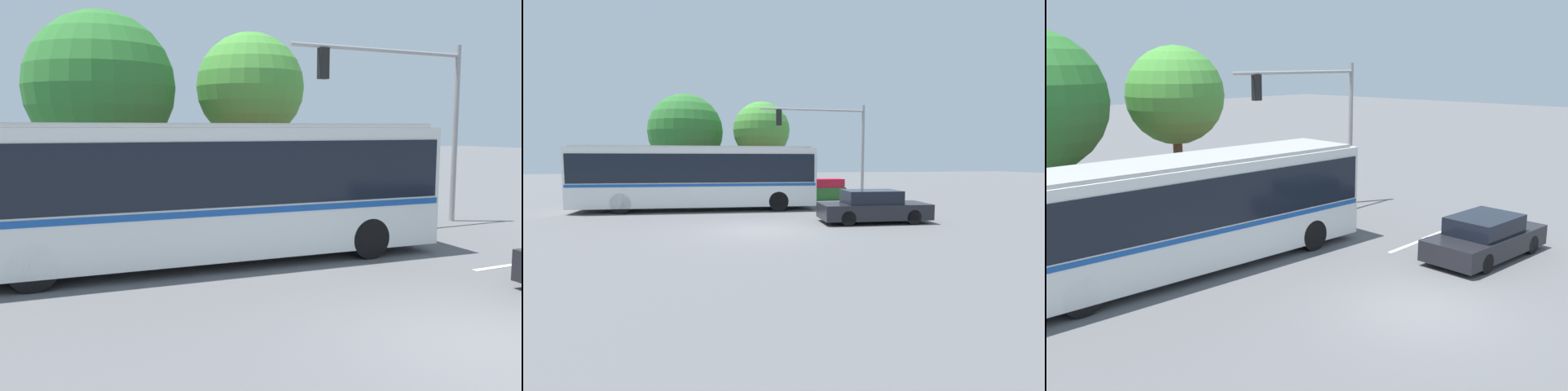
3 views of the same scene
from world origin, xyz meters
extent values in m
plane|color=#5B5B5E|center=(0.00, 0.00, 0.00)|extent=(140.00, 140.00, 0.00)
cube|color=silver|center=(-2.29, 6.64, 1.72)|extent=(12.25, 3.28, 2.94)
cube|color=black|center=(-2.29, 6.64, 2.19)|extent=(12.01, 3.30, 1.41)
cube|color=#194C9E|center=(-2.29, 6.64, 1.37)|extent=(12.13, 3.30, 0.14)
cube|color=black|center=(3.78, 6.25, 2.07)|extent=(0.20, 2.13, 1.64)
cube|color=#9D9D99|center=(-2.29, 6.64, 3.24)|extent=(11.75, 3.05, 0.10)
cylinder|color=black|center=(1.89, 7.47, 0.50)|extent=(1.02, 0.36, 1.00)
cylinder|color=black|center=(1.75, 5.27, 0.50)|extent=(1.02, 0.36, 1.00)
cylinder|color=black|center=(-5.72, 7.96, 0.50)|extent=(1.02, 0.36, 1.00)
cylinder|color=black|center=(-5.87, 5.76, 0.50)|extent=(1.02, 0.36, 1.00)
cube|color=black|center=(4.90, 0.86, 0.48)|extent=(4.55, 2.12, 0.63)
cube|color=black|center=(4.79, 0.87, 1.07)|extent=(2.32, 1.75, 0.54)
cylinder|color=black|center=(6.32, 1.57, 0.30)|extent=(0.61, 0.26, 0.60)
cylinder|color=black|center=(6.22, -0.04, 0.30)|extent=(0.61, 0.26, 0.60)
cylinder|color=black|center=(3.62, 1.75, 0.30)|extent=(0.61, 0.26, 0.60)
cylinder|color=black|center=(3.52, 0.14, 0.30)|extent=(0.61, 0.26, 0.60)
cylinder|color=gray|center=(7.69, 8.59, 2.96)|extent=(0.18, 0.18, 5.92)
cylinder|color=gray|center=(4.51, 8.59, 5.57)|extent=(6.36, 0.12, 0.12)
cube|color=black|center=(2.43, 8.59, 5.07)|extent=(0.30, 0.22, 0.90)
cylinder|color=red|center=(2.43, 8.71, 5.37)|extent=(0.18, 0.02, 0.18)
cylinder|color=yellow|center=(2.43, 8.71, 5.07)|extent=(0.18, 0.02, 0.18)
cylinder|color=green|center=(2.43, 8.71, 4.77)|extent=(0.18, 0.02, 0.18)
cube|color=#286028|center=(2.05, 10.49, 0.41)|extent=(10.14, 1.42, 0.82)
cube|color=#B7192D|center=(2.05, 10.49, 1.09)|extent=(9.94, 1.35, 0.55)
cylinder|color=brown|center=(-3.05, 14.11, 1.37)|extent=(0.35, 0.35, 2.73)
sphere|color=#2D752D|center=(-3.05, 14.11, 4.57)|extent=(5.11, 5.11, 5.11)
cylinder|color=brown|center=(2.08, 13.01, 1.62)|extent=(0.37, 0.37, 3.25)
sphere|color=#479338|center=(2.08, 13.01, 4.65)|extent=(3.90, 3.90, 3.90)
cube|color=silver|center=(4.37, 3.24, 0.01)|extent=(2.40, 0.16, 0.01)
cube|color=silver|center=(6.43, 3.30, 0.01)|extent=(2.40, 0.16, 0.01)
camera|label=1|loc=(-6.40, -5.70, 3.18)|focal=38.38mm
camera|label=2|loc=(-2.10, -14.31, 2.55)|focal=27.24mm
camera|label=3|loc=(-11.99, -7.41, 5.99)|focal=41.53mm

